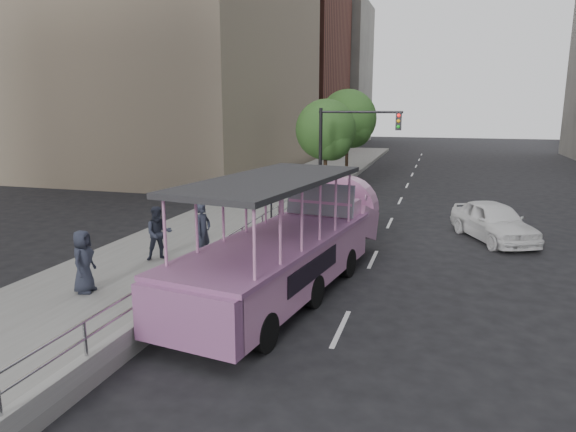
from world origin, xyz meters
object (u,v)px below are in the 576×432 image
car (494,221)px  pedestrian_near (203,232)px  pedestrian_mid (159,233)px  traffic_signal (344,142)px  street_tree_far (349,121)px  street_tree_near (327,132)px  pedestrian_far (83,261)px  parking_sign (271,206)px  duck_boat (294,246)px

car → pedestrian_near: size_ratio=2.42×
pedestrian_mid → traffic_signal: size_ratio=0.34×
pedestrian_near → street_tree_far: street_tree_far is taller
pedestrian_near → street_tree_near: bearing=5.9°
pedestrian_far → street_tree_near: 18.61m
car → pedestrian_mid: size_ratio=2.58×
pedestrian_far → parking_sign: parking_sign is taller
car → parking_sign: size_ratio=1.84×
pedestrian_near → parking_sign: size_ratio=0.76×
duck_boat → street_tree_near: size_ratio=1.86×
traffic_signal → street_tree_near: (-1.60, 3.43, 0.32)m
duck_boat → traffic_signal: (-0.80, 12.02, 2.22)m
pedestrian_mid → traffic_signal: bearing=32.9°
car → pedestrian_mid: bearing=-171.1°
car → traffic_signal: (-6.96, 4.48, 2.71)m
pedestrian_near → car: bearing=-45.6°
duck_boat → street_tree_far: 21.77m
pedestrian_near → pedestrian_mid: size_ratio=1.06×
parking_sign → street_tree_far: bearing=90.5°
pedestrian_near → parking_sign: bearing=-12.4°
pedestrian_near → duck_boat: bearing=-95.7°
car → street_tree_near: (-8.56, 7.91, 3.03)m
pedestrian_near → pedestrian_mid: (-1.40, -0.43, -0.06)m
pedestrian_near → parking_sign: 3.47m
pedestrian_near → pedestrian_far: 4.10m
street_tree_far → duck_boat: bearing=-84.1°
street_tree_far → pedestrian_far: bearing=-96.9°
car → street_tree_far: bearing=97.1°
pedestrian_near → street_tree_near: size_ratio=0.33×
pedestrian_near → street_tree_far: bearing=6.4°
parking_sign → pedestrian_mid: bearing=-126.6°
street_tree_near → parking_sign: bearing=-88.3°
car → street_tree_near: 12.04m
pedestrian_mid → parking_sign: (2.69, 3.63, 0.41)m
pedestrian_far → traffic_signal: traffic_signal is taller
duck_boat → parking_sign: (-2.06, 4.13, 0.32)m
pedestrian_near → pedestrian_far: (-1.77, -3.70, -0.08)m
pedestrian_mid → street_tree_far: bearing=44.9°
traffic_signal → pedestrian_far: bearing=-106.3°
street_tree_near → street_tree_far: bearing=88.1°
pedestrian_mid → parking_sign: parking_sign is taller
street_tree_near → car: bearing=-42.7°
pedestrian_near → traffic_signal: 11.60m
parking_sign → street_tree_near: 11.54m
car → parking_sign: parking_sign is taller
car → street_tree_far: (-8.36, 13.91, 3.52)m
duck_boat → pedestrian_far: size_ratio=6.14×
pedestrian_mid → street_tree_far: street_tree_far is taller
car → pedestrian_mid: 12.99m
pedestrian_far → traffic_signal: size_ratio=0.33×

